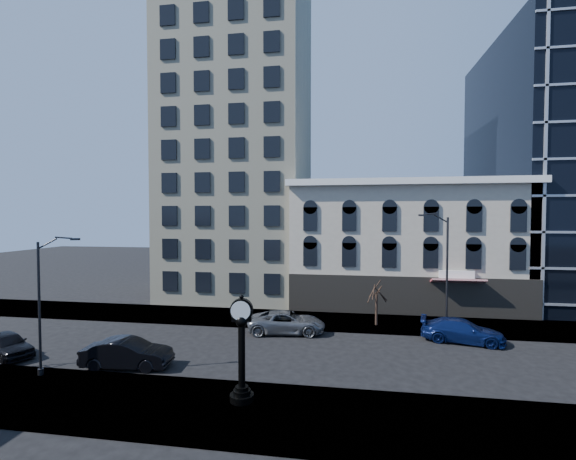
% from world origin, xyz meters
% --- Properties ---
extents(ground, '(160.00, 160.00, 0.00)m').
position_xyz_m(ground, '(0.00, 0.00, 0.00)').
color(ground, black).
rests_on(ground, ground).
extents(sidewalk_far, '(160.00, 6.00, 0.12)m').
position_xyz_m(sidewalk_far, '(0.00, 8.00, 0.06)').
color(sidewalk_far, gray).
rests_on(sidewalk_far, ground).
extents(sidewalk_near, '(160.00, 6.00, 0.12)m').
position_xyz_m(sidewalk_near, '(0.00, -8.00, 0.06)').
color(sidewalk_near, gray).
rests_on(sidewalk_near, ground).
extents(cream_tower, '(15.90, 15.40, 42.50)m').
position_xyz_m(cream_tower, '(-6.11, 18.88, 19.32)').
color(cream_tower, beige).
rests_on(cream_tower, ground).
extents(victorian_row, '(22.60, 11.19, 12.50)m').
position_xyz_m(victorian_row, '(12.00, 15.89, 6.00)').
color(victorian_row, '#BFB29D').
rests_on(victorian_row, ground).
extents(street_clock, '(1.17, 1.17, 5.16)m').
position_xyz_m(street_clock, '(1.52, -7.15, 2.46)').
color(street_clock, black).
rests_on(street_clock, sidewalk_near).
extents(street_lamp_near, '(1.95, 0.94, 7.93)m').
position_xyz_m(street_lamp_near, '(-9.96, -5.79, 6.10)').
color(street_lamp_near, black).
rests_on(street_lamp_near, sidewalk_near).
extents(street_lamp_far, '(2.42, 0.52, 9.36)m').
position_xyz_m(street_lamp_far, '(13.35, 5.93, 7.19)').
color(street_lamp_far, black).
rests_on(street_lamp_far, sidewalk_far).
extents(bare_tree_far, '(2.33, 2.33, 4.00)m').
position_xyz_m(bare_tree_far, '(8.85, 7.20, 3.13)').
color(bare_tree_far, '#322219').
rests_on(bare_tree_far, sidewalk_far).
extents(car_near_a, '(4.91, 3.55, 1.55)m').
position_xyz_m(car_near_a, '(-15.17, -3.53, 0.78)').
color(car_near_a, black).
rests_on(car_near_a, ground).
extents(car_near_b, '(5.36, 2.39, 1.71)m').
position_xyz_m(car_near_b, '(-6.45, -3.98, 0.85)').
color(car_near_b, black).
rests_on(car_near_b, ground).
extents(car_far_a, '(6.26, 3.44, 1.66)m').
position_xyz_m(car_far_a, '(1.85, 4.29, 0.83)').
color(car_far_a, '#595B60').
rests_on(car_far_a, ground).
extents(car_far_b, '(5.98, 3.41, 1.63)m').
position_xyz_m(car_far_b, '(14.66, 4.12, 0.82)').
color(car_far_b, '#0C194C').
rests_on(car_far_b, ground).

